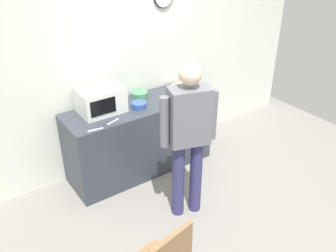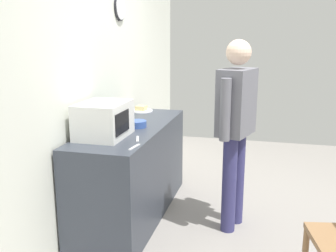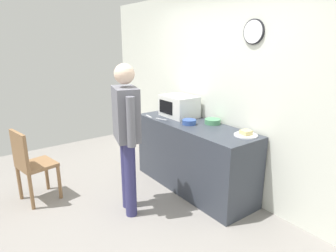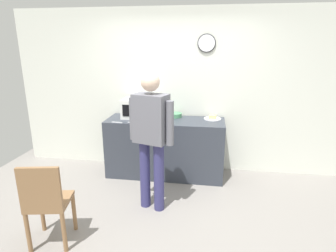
# 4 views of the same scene
# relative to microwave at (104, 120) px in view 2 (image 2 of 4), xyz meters

# --- Properties ---
(ground_plane) EXTENTS (6.00, 6.00, 0.00)m
(ground_plane) POSITION_rel_microwave_xyz_m (0.59, -1.31, -1.07)
(ground_plane) COLOR gray
(back_wall) EXTENTS (5.40, 0.13, 2.60)m
(back_wall) POSITION_rel_microwave_xyz_m (0.59, 0.29, 0.24)
(back_wall) COLOR silver
(back_wall) RESTS_ON ground_plane
(kitchen_counter) EXTENTS (1.83, 0.62, 0.92)m
(kitchen_counter) POSITION_rel_microwave_xyz_m (0.44, -0.09, -0.61)
(kitchen_counter) COLOR #333842
(kitchen_counter) RESTS_ON ground_plane
(microwave) EXTENTS (0.50, 0.39, 0.30)m
(microwave) POSITION_rel_microwave_xyz_m (0.00, 0.00, 0.00)
(microwave) COLOR silver
(microwave) RESTS_ON kitchen_counter
(sandwich_plate) EXTENTS (0.27, 0.27, 0.07)m
(sandwich_plate) POSITION_rel_microwave_xyz_m (1.16, 0.05, -0.13)
(sandwich_plate) COLOR white
(sandwich_plate) RESTS_ON kitchen_counter
(salad_bowl) EXTENTS (0.21, 0.21, 0.06)m
(salad_bowl) POSITION_rel_microwave_xyz_m (0.57, 0.11, -0.12)
(salad_bowl) COLOR #4C8E60
(salad_bowl) RESTS_ON kitchen_counter
(cereal_bowl) EXTENTS (0.18, 0.18, 0.06)m
(cereal_bowl) POSITION_rel_microwave_xyz_m (0.41, -0.16, -0.12)
(cereal_bowl) COLOR #33519E
(cereal_bowl) RESTS_ON kitchen_counter
(fork_utensil) EXTENTS (0.17, 0.07, 0.01)m
(fork_utensil) POSITION_rel_microwave_xyz_m (-0.01, -0.31, -0.15)
(fork_utensil) COLOR silver
(fork_utensil) RESTS_ON kitchen_counter
(spoon_utensil) EXTENTS (0.17, 0.04, 0.01)m
(spoon_utensil) POSITION_rel_microwave_xyz_m (-0.25, -0.36, -0.15)
(spoon_utensil) COLOR silver
(spoon_utensil) RESTS_ON kitchen_counter
(person_standing) EXTENTS (0.57, 0.35, 1.74)m
(person_standing) POSITION_rel_microwave_xyz_m (0.43, -1.08, -0.04)
(person_standing) COLOR navy
(person_standing) RESTS_ON ground_plane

